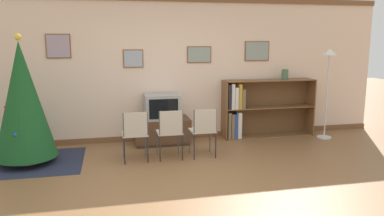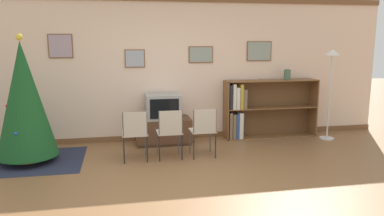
{
  "view_description": "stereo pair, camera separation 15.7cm",
  "coord_description": "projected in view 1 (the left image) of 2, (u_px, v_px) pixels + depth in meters",
  "views": [
    {
      "loc": [
        -1.03,
        -4.48,
        1.91
      ],
      "look_at": [
        0.27,
        1.39,
        0.81
      ],
      "focal_mm": 35.0,
      "sensor_mm": 36.0,
      "label": 1
    },
    {
      "loc": [
        -0.87,
        -4.51,
        1.91
      ],
      "look_at": [
        0.27,
        1.39,
        0.81
      ],
      "focal_mm": 35.0,
      "sensor_mm": 36.0,
      "label": 2
    }
  ],
  "objects": [
    {
      "name": "television",
      "position": [
        162.0,
        106.0,
        6.85
      ],
      "size": [
        0.63,
        0.54,
        0.45
      ],
      "color": "#9E9E99",
      "rests_on": "tv_console"
    },
    {
      "name": "folding_chair_right",
      "position": [
        204.0,
        129.0,
        6.08
      ],
      "size": [
        0.4,
        0.4,
        0.82
      ],
      "color": "#BCB29E",
      "rests_on": "ground_plane"
    },
    {
      "name": "folding_chair_left",
      "position": [
        135.0,
        133.0,
        5.85
      ],
      "size": [
        0.4,
        0.4,
        0.82
      ],
      "color": "#BCB29E",
      "rests_on": "ground_plane"
    },
    {
      "name": "bookshelf",
      "position": [
        252.0,
        109.0,
        7.38
      ],
      "size": [
        1.85,
        0.36,
        1.13
      ],
      "color": "brown",
      "rests_on": "ground_plane"
    },
    {
      "name": "ground_plane",
      "position": [
        195.0,
        189.0,
        4.87
      ],
      "size": [
        24.0,
        24.0,
        0.0
      ],
      "primitive_type": "plane",
      "color": "brown"
    },
    {
      "name": "folding_chair_center",
      "position": [
        170.0,
        131.0,
        5.97
      ],
      "size": [
        0.4,
        0.4,
        0.82
      ],
      "color": "#BCB29E",
      "rests_on": "ground_plane"
    },
    {
      "name": "wall_back",
      "position": [
        165.0,
        69.0,
        7.09
      ],
      "size": [
        8.77,
        0.11,
        2.7
      ],
      "color": "beige",
      "rests_on": "ground_plane"
    },
    {
      "name": "standing_lamp",
      "position": [
        328.0,
        70.0,
        7.14
      ],
      "size": [
        0.28,
        0.28,
        1.74
      ],
      "color": "silver",
      "rests_on": "ground_plane"
    },
    {
      "name": "tv_console",
      "position": [
        162.0,
        131.0,
        6.94
      ],
      "size": [
        1.01,
        0.55,
        0.48
      ],
      "color": "#412A1A",
      "rests_on": "ground_plane"
    },
    {
      "name": "vase",
      "position": [
        285.0,
        74.0,
        7.36
      ],
      "size": [
        0.13,
        0.13,
        0.2
      ],
      "color": "#47664C",
      "rests_on": "bookshelf"
    },
    {
      "name": "christmas_tree",
      "position": [
        23.0,
        101.0,
        5.69
      ],
      "size": [
        0.92,
        0.92,
        1.99
      ],
      "color": "maroon",
      "rests_on": "area_rug"
    },
    {
      "name": "area_rug",
      "position": [
        28.0,
        163.0,
        5.87
      ],
      "size": [
        1.68,
        1.41,
        0.01
      ],
      "color": "#23283D",
      "rests_on": "ground_plane"
    }
  ]
}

